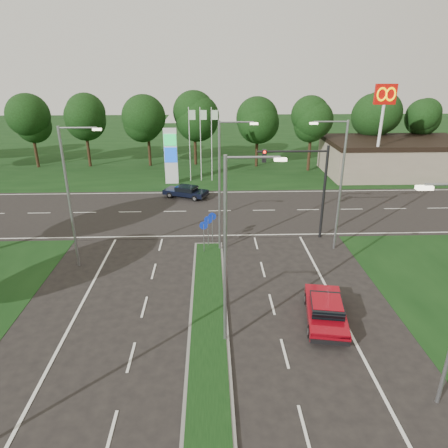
{
  "coord_description": "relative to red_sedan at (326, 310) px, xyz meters",
  "views": [
    {
      "loc": [
        0.19,
        -9.6,
        12.4
      ],
      "look_at": [
        1.09,
        15.47,
        2.2
      ],
      "focal_mm": 32.0,
      "sensor_mm": 36.0,
      "label": 1
    }
  ],
  "objects": [
    {
      "name": "treeline_far",
      "position": [
        -5.89,
        32.54,
        6.16
      ],
      "size": [
        6.0,
        6.0,
        9.9
      ],
      "color": "black",
      "rests_on": "ground"
    },
    {
      "name": "median_kerb",
      "position": [
        -6.0,
        -3.39,
        -0.61
      ],
      "size": [
        2.0,
        26.0,
        0.12
      ],
      "primitive_type": "cube",
      "color": "slate",
      "rests_on": "ground"
    },
    {
      "name": "gas_pylon",
      "position": [
        -9.78,
        25.66,
        2.53
      ],
      "size": [
        5.8,
        1.26,
        8.0
      ],
      "color": "silver",
      "rests_on": "ground"
    },
    {
      "name": "traffic_signal",
      "position": [
        1.19,
        10.61,
        3.98
      ],
      "size": [
        5.1,
        0.42,
        7.0
      ],
      "color": "black",
      "rests_on": "ground"
    },
    {
      "name": "commercial_building",
      "position": [
        16.0,
        28.61,
        1.33
      ],
      "size": [
        16.0,
        9.0,
        4.0
      ],
      "primitive_type": "cube",
      "color": "gray",
      "rests_on": "ground"
    },
    {
      "name": "streetlight_median_far",
      "position": [
        -5.0,
        8.61,
        4.41
      ],
      "size": [
        2.53,
        0.22,
        9.0
      ],
      "color": "gray",
      "rests_on": "ground"
    },
    {
      "name": "streetlight_median_near",
      "position": [
        -5.0,
        -1.39,
        4.41
      ],
      "size": [
        2.53,
        0.22,
        9.0
      ],
      "color": "gray",
      "rests_on": "ground"
    },
    {
      "name": "verge_far",
      "position": [
        -6.0,
        47.61,
        -0.67
      ],
      "size": [
        160.0,
        50.0,
        0.02
      ],
      "primitive_type": "cube",
      "color": "black",
      "rests_on": "ground"
    },
    {
      "name": "mcdonalds_sign",
      "position": [
        12.0,
        24.58,
        7.32
      ],
      "size": [
        2.2,
        0.47,
        10.4
      ],
      "color": "silver",
      "rests_on": "ground"
    },
    {
      "name": "cross_road",
      "position": [
        -6.0,
        16.61,
        -0.67
      ],
      "size": [
        160.0,
        12.0,
        0.02
      ],
      "primitive_type": "cube",
      "color": "black",
      "rests_on": "ground"
    },
    {
      "name": "median_signs",
      "position": [
        -6.0,
        9.01,
        1.04
      ],
      "size": [
        1.16,
        1.76,
        2.38
      ],
      "color": "gray",
      "rests_on": "ground"
    },
    {
      "name": "navy_sedan",
      "position": [
        -8.22,
        20.6,
        -0.05
      ],
      "size": [
        4.56,
        3.29,
        1.16
      ],
      "rotation": [
        0.0,
        0.0,
        1.15
      ],
      "color": "black",
      "rests_on": "ground"
    },
    {
      "name": "red_sedan",
      "position": [
        0.0,
        0.0,
        0.0
      ],
      "size": [
        2.6,
        4.79,
        1.25
      ],
      "rotation": [
        0.0,
        0.0,
        -0.17
      ],
      "color": "maroon",
      "rests_on": "ground"
    },
    {
      "name": "streetlight_left_far",
      "position": [
        -14.3,
        6.61,
        4.41
      ],
      "size": [
        2.53,
        0.22,
        9.0
      ],
      "color": "gray",
      "rests_on": "ground"
    },
    {
      "name": "streetlight_right_far",
      "position": [
        2.8,
        8.61,
        4.41
      ],
      "size": [
        2.53,
        0.22,
        9.0
      ],
      "rotation": [
        0.0,
        0.0,
        3.14
      ],
      "color": "gray",
      "rests_on": "ground"
    }
  ]
}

